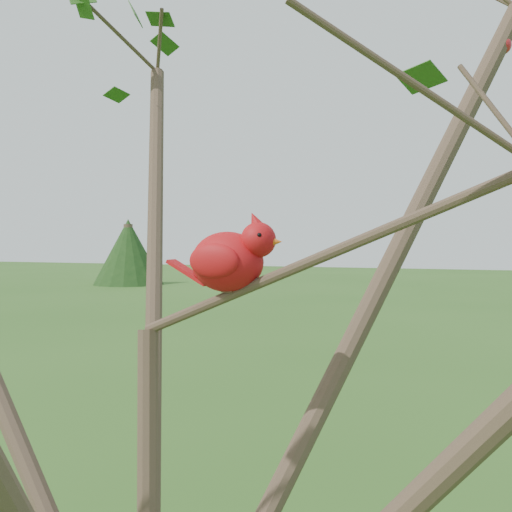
# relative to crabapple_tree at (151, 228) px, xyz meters

# --- Properties ---
(crabapple_tree) EXTENTS (2.35, 2.05, 2.95)m
(crabapple_tree) POSITION_rel_crabapple_tree_xyz_m (0.00, 0.00, 0.00)
(crabapple_tree) COLOR #3F2C22
(crabapple_tree) RESTS_ON ground
(cardinal) EXTENTS (0.20, 0.11, 0.14)m
(cardinal) POSITION_rel_crabapple_tree_xyz_m (0.08, 0.11, -0.05)
(cardinal) COLOR red
(cardinal) RESTS_ON ground
(distant_trees) EXTENTS (43.44, 12.68, 3.75)m
(distant_trees) POSITION_rel_crabapple_tree_xyz_m (-2.23, 23.92, -0.48)
(distant_trees) COLOR #3F2C22
(distant_trees) RESTS_ON ground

